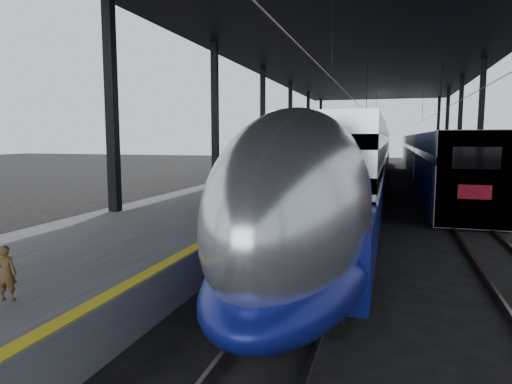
% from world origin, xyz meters
% --- Properties ---
extents(ground, '(160.00, 160.00, 0.00)m').
position_xyz_m(ground, '(0.00, 0.00, 0.00)').
color(ground, black).
rests_on(ground, ground).
extents(platform, '(6.00, 80.00, 1.00)m').
position_xyz_m(platform, '(-3.50, 20.00, 0.50)').
color(platform, '#4C4C4F').
rests_on(platform, ground).
extents(yellow_strip, '(0.30, 80.00, 0.01)m').
position_xyz_m(yellow_strip, '(-0.70, 20.00, 1.00)').
color(yellow_strip, gold).
rests_on(yellow_strip, platform).
extents(rails, '(6.52, 80.00, 0.16)m').
position_xyz_m(rails, '(4.50, 20.00, 0.08)').
color(rails, slate).
rests_on(rails, ground).
extents(canopy, '(18.00, 75.00, 9.47)m').
position_xyz_m(canopy, '(1.90, 20.00, 9.12)').
color(canopy, black).
rests_on(canopy, ground).
extents(tgv_train, '(3.10, 65.20, 4.44)m').
position_xyz_m(tgv_train, '(2.00, 27.60, 2.08)').
color(tgv_train, silver).
rests_on(tgv_train, ground).
extents(second_train, '(2.90, 56.05, 3.99)m').
position_xyz_m(second_train, '(7.00, 37.23, 2.02)').
color(second_train, navy).
rests_on(second_train, ground).
extents(child, '(0.39, 0.32, 0.93)m').
position_xyz_m(child, '(-2.17, -3.57, 1.46)').
color(child, '#513A1B').
rests_on(child, platform).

